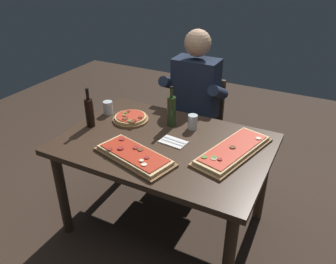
% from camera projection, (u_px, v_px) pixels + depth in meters
% --- Properties ---
extents(ground_plane, '(6.40, 6.40, 0.00)m').
position_uv_depth(ground_plane, '(165.00, 223.00, 2.63)').
color(ground_plane, '#38281E').
extents(dining_table, '(1.40, 0.96, 0.74)m').
position_uv_depth(dining_table, '(165.00, 153.00, 2.32)').
color(dining_table, '#3D2B1E').
rests_on(dining_table, ground_plane).
extents(pizza_rectangular_front, '(0.57, 0.36, 0.05)m').
position_uv_depth(pizza_rectangular_front, '(134.00, 155.00, 2.09)').
color(pizza_rectangular_front, brown).
rests_on(pizza_rectangular_front, dining_table).
extents(pizza_rectangular_left, '(0.39, 0.66, 0.05)m').
position_uv_depth(pizza_rectangular_left, '(233.00, 150.00, 2.14)').
color(pizza_rectangular_left, olive).
rests_on(pizza_rectangular_left, dining_table).
extents(pizza_round_far, '(0.27, 0.27, 0.05)m').
position_uv_depth(pizza_round_far, '(131.00, 118.00, 2.54)').
color(pizza_round_far, olive).
rests_on(pizza_round_far, dining_table).
extents(wine_bottle_dark, '(0.06, 0.06, 0.29)m').
position_uv_depth(wine_bottle_dark, '(90.00, 112.00, 2.42)').
color(wine_bottle_dark, black).
rests_on(wine_bottle_dark, dining_table).
extents(oil_bottle_amber, '(0.06, 0.06, 0.30)m').
position_uv_depth(oil_bottle_amber, '(171.00, 111.00, 2.43)').
color(oil_bottle_amber, '#233819').
rests_on(oil_bottle_amber, dining_table).
extents(tumbler_near_camera, '(0.07, 0.07, 0.10)m').
position_uv_depth(tumbler_near_camera, '(108.00, 108.00, 2.63)').
color(tumbler_near_camera, silver).
rests_on(tumbler_near_camera, dining_table).
extents(tumbler_far_side, '(0.07, 0.07, 0.11)m').
position_uv_depth(tumbler_far_side, '(193.00, 123.00, 2.42)').
color(tumbler_far_side, silver).
rests_on(tumbler_far_side, dining_table).
extents(napkin_cutlery_set, '(0.19, 0.13, 0.01)m').
position_uv_depth(napkin_cutlery_set, '(173.00, 142.00, 2.26)').
color(napkin_cutlery_set, white).
rests_on(napkin_cutlery_set, dining_table).
extents(diner_chair, '(0.44, 0.44, 0.87)m').
position_uv_depth(diner_chair, '(197.00, 121.00, 3.11)').
color(diner_chair, '#3D2B1E').
rests_on(diner_chair, ground_plane).
extents(seated_diner, '(0.53, 0.41, 1.33)m').
position_uv_depth(seated_diner, '(193.00, 100.00, 2.89)').
color(seated_diner, '#23232D').
rests_on(seated_diner, ground_plane).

